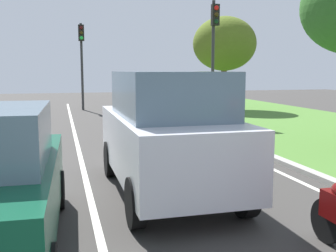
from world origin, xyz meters
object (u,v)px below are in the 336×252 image
object	(u,v)px
traffic_light_near_right	(214,40)
traffic_light_far_median	(82,51)
car_suv_ahead	(167,132)
tree_roadside_far	(224,44)

from	to	relation	value
traffic_light_near_right	traffic_light_far_median	world-z (taller)	traffic_light_near_right
car_suv_ahead	traffic_light_near_right	size ratio (longest dim) A/B	0.85
tree_roadside_far	traffic_light_far_median	bearing A→B (deg)	165.46
car_suv_ahead	tree_roadside_far	distance (m)	16.59
car_suv_ahead	traffic_light_near_right	distance (m)	11.02
car_suv_ahead	traffic_light_near_right	xyz separation A→B (m)	(4.68, 9.67, 2.43)
car_suv_ahead	traffic_light_far_median	size ratio (longest dim) A/B	0.91
traffic_light_far_median	tree_roadside_far	distance (m)	8.16
traffic_light_near_right	tree_roadside_far	size ratio (longest dim) A/B	0.99
traffic_light_far_median	tree_roadside_far	xyz separation A→B (m)	(7.89, -2.05, 0.37)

